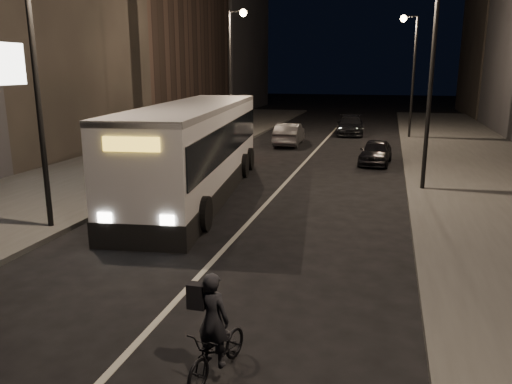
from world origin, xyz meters
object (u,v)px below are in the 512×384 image
Objects in this scene: streetlight_right_mid at (426,53)px; streetlight_left_far at (234,59)px; cyclist_on_bicycle at (216,341)px; car_far at (350,125)px; streetlight_left_near at (41,48)px; car_mid at (289,134)px; city_bus at (195,146)px; car_near at (376,152)px; streetlight_right_far at (410,60)px.

streetlight_right_mid is 14.62m from streetlight_left_far.
car_far is at bearing 104.58° from cyclist_on_bicycle.
streetlight_left_near is 19.96m from car_mid.
cyclist_on_bicycle is at bearing -74.31° from city_bus.
streetlight_right_mid is at bearing -80.70° from car_far.
streetlight_left_near is 17.09m from car_near.
streetlight_left_near reaches higher than city_bus.
city_bus is (2.31, -12.53, -3.46)m from streetlight_left_far.
streetlight_right_far is 11.40m from car_near.
cyclist_on_bicycle is 0.43× the size of car_mid.
city_bus is at bearing -105.81° from car_far.
streetlight_right_far is 6.27m from car_far.
streetlight_left_near is 18.00m from streetlight_left_far.
city_bus is 3.06× the size of car_mid.
streetlight_right_mid is 1.00× the size of streetlight_left_near.
city_bus reaches higher than car_mid.
car_near is 0.85× the size of car_mid.
streetlight_right_far is 1.00× the size of streetlight_left_near.
car_near is at bearing -99.62° from streetlight_right_far.
streetlight_right_mid is 18.52m from car_far.
car_mid is at bearing 123.36° from streetlight_right_mid.
streetlight_right_mid and streetlight_left_far have the same top height.
car_near is at bearing -25.29° from streetlight_left_far.
car_near is at bearing 106.68° from streetlight_right_mid.
car_far is (4.44, 20.02, -1.21)m from city_bus.
streetlight_right_far reaches higher than car_mid.
streetlight_left_far is 1.89× the size of car_mid.
cyclist_on_bicycle is 0.38× the size of car_far.
city_bus is (-8.35, -2.53, -3.46)m from streetlight_right_mid.
streetlight_left_far is at bearing -150.64° from streetlight_right_far.
car_mid is (1.03, 13.65, -1.19)m from city_bus.
streetlight_right_mid is 7.67m from car_near.
streetlight_left_near is at bearing 154.95° from cyclist_on_bicycle.
cyclist_on_bicycle is at bearing -39.10° from streetlight_left_near.
city_bus is at bearing -163.17° from streetlight_right_mid.
streetlight_left_far reaches higher than cyclist_on_bicycle.
streetlight_right_far is at bearing 66.04° from streetlight_left_near.
streetlight_right_far is 4.43× the size of cyclist_on_bicycle.
streetlight_right_far reaches higher than city_bus.
cyclist_on_bicycle is at bearing -92.77° from car_far.
car_mid is 0.90× the size of car_far.
streetlight_right_mid reaches higher than car_near.
cyclist_on_bicycle is (-3.62, -29.73, -4.75)m from streetlight_right_far.
car_near is at bearing 98.52° from cyclist_on_bicycle.
streetlight_right_mid is 1.89× the size of car_mid.
streetlight_left_far is at bearing -135.33° from car_far.
car_near is (8.93, -4.22, -4.74)m from streetlight_left_far.
cyclist_on_bicycle is at bearing -73.46° from streetlight_left_far.
streetlight_right_far reaches higher than cyclist_on_bicycle.
streetlight_right_far is 26.26m from streetlight_left_near.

